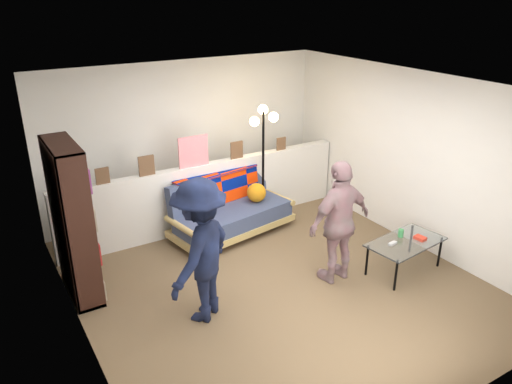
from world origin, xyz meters
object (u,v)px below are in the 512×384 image
person_left (201,251)px  person_right (340,222)px  futon_sofa (230,210)px  bookshelf (73,227)px  coffee_table (406,243)px  floor_lamp (263,141)px

person_left → person_right: 1.76m
person_left → futon_sofa: bearing=-163.8°
person_left → bookshelf: bearing=-85.0°
coffee_table → bookshelf: bearing=155.6°
bookshelf → person_left: 1.57m
coffee_table → floor_lamp: size_ratio=0.59×
futon_sofa → person_left: bearing=-127.2°
futon_sofa → person_left: 2.07m
futon_sofa → bookshelf: size_ratio=1.03×
coffee_table → person_left: person_left is taller
floor_lamp → person_right: size_ratio=1.16×
coffee_table → person_left: 2.68m
bookshelf → person_right: bookshelf is taller
futon_sofa → floor_lamp: floor_lamp is taller
bookshelf → coffee_table: bookshelf is taller
bookshelf → person_left: size_ratio=1.14×
futon_sofa → bookshelf: (-2.26, -0.44, 0.50)m
bookshelf → coffee_table: 4.03m
coffee_table → person_left: (-2.61, 0.48, 0.41)m
futon_sofa → person_right: 1.91m
coffee_table → person_right: bearing=160.2°
coffee_table → person_right: 0.98m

